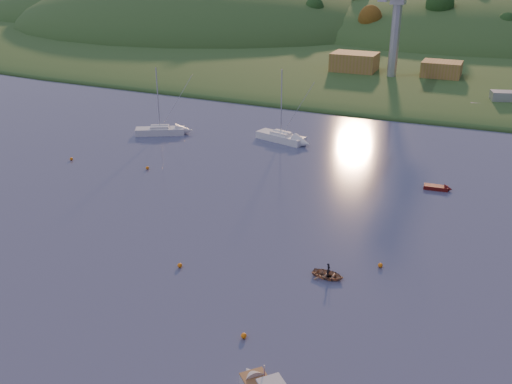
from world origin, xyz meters
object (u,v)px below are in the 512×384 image
at_px(red_tender, 441,188).
at_px(canoe, 328,275).
at_px(sailboat_near, 160,130).
at_px(sailboat_far, 281,137).

bearing_deg(red_tender, canoe, -110.02).
height_order(sailboat_near, sailboat_far, sailboat_far).
xyz_separation_m(sailboat_far, canoe, (20.84, -40.16, -0.46)).
relative_size(sailboat_far, red_tender, 3.20).
bearing_deg(canoe, sailboat_far, 30.26).
bearing_deg(red_tender, sailboat_far, 152.64).
xyz_separation_m(sailboat_near, sailboat_far, (21.37, 5.10, 0.02)).
height_order(sailboat_near, canoe, sailboat_near).
bearing_deg(sailboat_far, red_tender, -6.89).
height_order(sailboat_near, red_tender, sailboat_near).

